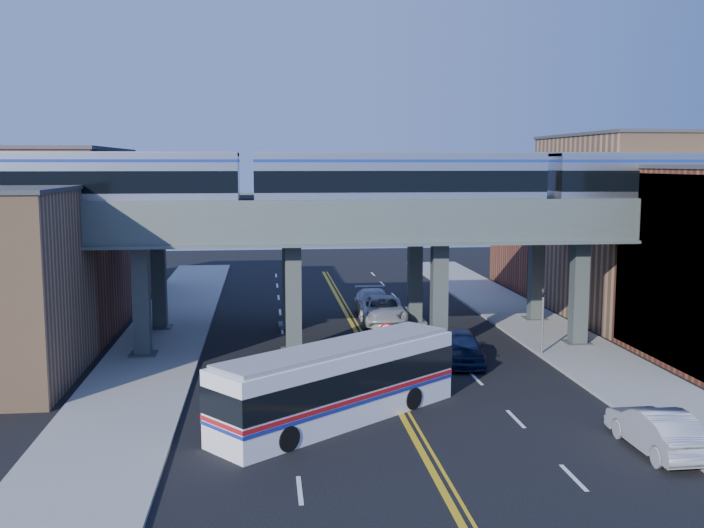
{
  "coord_description": "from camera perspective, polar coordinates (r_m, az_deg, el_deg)",
  "views": [
    {
      "loc": [
        -5.49,
        -33.67,
        10.27
      ],
      "look_at": [
        -0.88,
        7.47,
        4.93
      ],
      "focal_mm": 40.0,
      "sensor_mm": 36.0,
      "label": 1
    }
  ],
  "objects": [
    {
      "name": "ground",
      "position": [
        35.63,
        2.78,
        -9.42
      ],
      "size": [
        120.0,
        120.0,
        0.0
      ],
      "primitive_type": "plane",
      "color": "black",
      "rests_on": "ground"
    },
    {
      "name": "sidewalk_west",
      "position": [
        45.25,
        -13.93,
        -5.89
      ],
      "size": [
        5.0,
        70.0,
        0.16
      ],
      "primitive_type": "cube",
      "color": "gray",
      "rests_on": "ground"
    },
    {
      "name": "sidewalk_east",
      "position": [
        47.96,
        14.58,
        -5.17
      ],
      "size": [
        5.0,
        70.0,
        0.16
      ],
      "primitive_type": "cube",
      "color": "gray",
      "rests_on": "ground"
    },
    {
      "name": "building_west_b",
      "position": [
        51.57,
        -20.98,
        1.55
      ],
      "size": [
        8.0,
        14.0,
        11.0
      ],
      "primitive_type": "cube",
      "color": "brown",
      "rests_on": "ground"
    },
    {
      "name": "building_west_c",
      "position": [
        64.32,
        -18.03,
        1.39
      ],
      "size": [
        8.0,
        10.0,
        8.0
      ],
      "primitive_type": "cube",
      "color": "#9E7651",
      "rests_on": "ground"
    },
    {
      "name": "building_east_b",
      "position": [
        55.33,
        19.35,
        2.5
      ],
      "size": [
        8.0,
        14.0,
        12.0
      ],
      "primitive_type": "cube",
      "color": "#9E7651",
      "rests_on": "ground"
    },
    {
      "name": "building_east_c",
      "position": [
        67.35,
        14.51,
        2.2
      ],
      "size": [
        8.0,
        10.0,
        9.0
      ],
      "primitive_type": "cube",
      "color": "brown",
      "rests_on": "ground"
    },
    {
      "name": "mural_panel",
      "position": [
        43.03,
        21.43,
        -0.54
      ],
      "size": [
        0.1,
        9.5,
        9.5
      ],
      "primitive_type": "cube",
      "color": "teal",
      "rests_on": "ground"
    },
    {
      "name": "elevated_viaduct_near",
      "position": [
        42.2,
        1.11,
        2.18
      ],
      "size": [
        52.0,
        3.6,
        7.4
      ],
      "color": "#39423F",
      "rests_on": "ground"
    },
    {
      "name": "elevated_viaduct_far",
      "position": [
        49.13,
        0.04,
        2.91
      ],
      "size": [
        52.0,
        3.6,
        7.4
      ],
      "color": "#39423F",
      "rests_on": "ground"
    },
    {
      "name": "transit_train",
      "position": [
        42.3,
        3.43,
        6.01
      ],
      "size": [
        47.87,
        3.0,
        3.5
      ],
      "color": "black",
      "rests_on": "elevated_viaduct_near"
    },
    {
      "name": "stop_sign",
      "position": [
        38.09,
        2.53,
        -5.58
      ],
      "size": [
        0.76,
        0.09,
        2.63
      ],
      "color": "slate",
      "rests_on": "ground"
    },
    {
      "name": "traffic_signal",
      "position": [
        43.05,
        13.71,
        -3.54
      ],
      "size": [
        0.15,
        0.18,
        4.1
      ],
      "color": "slate",
      "rests_on": "ground"
    },
    {
      "name": "transit_bus",
      "position": [
        31.66,
        -1.0,
        -8.71
      ],
      "size": [
        10.52,
        9.11,
        2.94
      ],
      "rotation": [
        0.0,
        0.0,
        0.67
      ],
      "color": "white",
      "rests_on": "ground"
    },
    {
      "name": "car_lane_a",
      "position": [
        40.99,
        7.97,
        -6.02
      ],
      "size": [
        2.49,
        5.13,
        1.69
      ],
      "primitive_type": "imported",
      "rotation": [
        0.0,
        0.0,
        -0.1
      ],
      "color": "#0E1735",
      "rests_on": "ground"
    },
    {
      "name": "car_lane_b",
      "position": [
        42.04,
        4.25,
        -5.69
      ],
      "size": [
        1.89,
        4.94,
        1.61
      ],
      "primitive_type": "imported",
      "rotation": [
        0.0,
        0.0,
        -0.04
      ],
      "color": "#2D2D30",
      "rests_on": "ground"
    },
    {
      "name": "car_lane_c",
      "position": [
        50.72,
        2.25,
        -3.37
      ],
      "size": [
        3.16,
        6.25,
        1.69
      ],
      "primitive_type": "imported",
      "rotation": [
        0.0,
        0.0,
        -0.06
      ],
      "color": "silver",
      "rests_on": "ground"
    },
    {
      "name": "car_lane_d",
      "position": [
        53.0,
        1.62,
        -2.88
      ],
      "size": [
        2.52,
        6.0,
        1.73
      ],
      "primitive_type": "imported",
      "rotation": [
        0.0,
        0.0,
        -0.02
      ],
      "color": "#B9B9BE",
      "rests_on": "ground"
    },
    {
      "name": "car_parked_curb",
      "position": [
        30.67,
        21.28,
        -11.14
      ],
      "size": [
        1.8,
        4.93,
        1.61
      ],
      "primitive_type": "imported",
      "rotation": [
        0.0,
        0.0,
        3.16
      ],
      "color": "#AFB0B4",
      "rests_on": "ground"
    }
  ]
}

